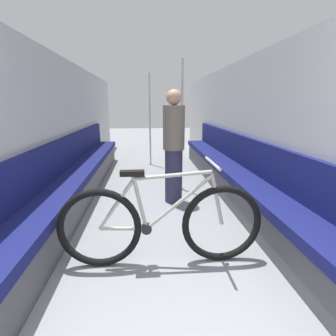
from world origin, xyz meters
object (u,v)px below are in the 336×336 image
at_px(bench_seat_row_left, 76,180).
at_px(passenger_standing, 174,146).
at_px(bicycle, 162,224).
at_px(grab_pole_near, 150,122).
at_px(bench_seat_row_right, 234,177).
at_px(grab_pole_far, 182,129).

bearing_deg(bench_seat_row_left, passenger_standing, -6.18).
relative_size(bicycle, grab_pole_near, 0.87).
bearing_deg(bench_seat_row_right, bench_seat_row_left, 180.00).
relative_size(bench_seat_row_right, grab_pole_far, 2.83).
distance_m(bench_seat_row_left, bench_seat_row_right, 2.35).
height_order(bench_seat_row_left, bench_seat_row_right, same).
xyz_separation_m(bench_seat_row_right, passenger_standing, (-0.94, -0.15, 0.51)).
distance_m(bench_seat_row_right, grab_pole_far, 1.10).
bearing_deg(grab_pole_near, passenger_standing, -83.29).
bearing_deg(bench_seat_row_left, grab_pole_near, 63.80).
height_order(bench_seat_row_right, grab_pole_near, grab_pole_near).
xyz_separation_m(bench_seat_row_left, grab_pole_far, (1.59, 0.39, 0.69)).
bearing_deg(grab_pole_near, bench_seat_row_right, -61.66).
distance_m(bench_seat_row_left, grab_pole_far, 1.78).
bearing_deg(bench_seat_row_left, bicycle, -55.60).
xyz_separation_m(bench_seat_row_right, grab_pole_near, (-1.23, 2.28, 0.69)).
distance_m(bench_seat_row_right, bicycle, 2.06).
bearing_deg(bench_seat_row_left, bench_seat_row_right, 0.00).
bearing_deg(passenger_standing, bench_seat_row_left, 31.86).
xyz_separation_m(bench_seat_row_left, bicycle, (1.14, -1.67, 0.07)).
xyz_separation_m(grab_pole_far, passenger_standing, (-0.19, -0.54, -0.18)).
bearing_deg(grab_pole_far, bicycle, -102.32).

